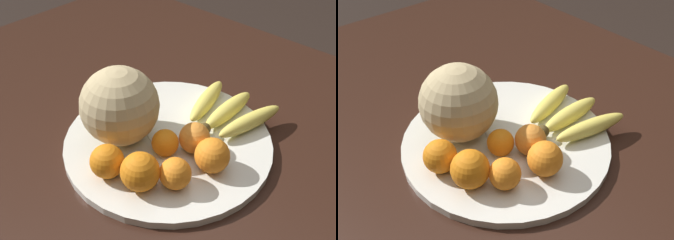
# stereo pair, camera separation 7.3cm
# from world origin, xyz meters

# --- Properties ---
(kitchen_table) EXTENTS (1.48, 1.16, 0.74)m
(kitchen_table) POSITION_xyz_m (0.00, 0.00, 0.66)
(kitchen_table) COLOR black
(kitchen_table) RESTS_ON ground_plane
(fruit_bowl) EXTENTS (0.45, 0.45, 0.02)m
(fruit_bowl) POSITION_xyz_m (-0.08, 0.04, 0.75)
(fruit_bowl) COLOR silver
(fruit_bowl) RESTS_ON kitchen_table
(melon) EXTENTS (0.17, 0.17, 0.17)m
(melon) POSITION_xyz_m (0.00, 0.11, 0.84)
(melon) COLOR tan
(melon) RESTS_ON fruit_bowl
(banana_bunch) EXTENTS (0.20, 0.20, 0.04)m
(banana_bunch) POSITION_xyz_m (-0.13, -0.10, 0.78)
(banana_bunch) COLOR #473819
(banana_bunch) RESTS_ON fruit_bowl
(orange_front_left) EXTENTS (0.08, 0.08, 0.08)m
(orange_front_left) POSITION_xyz_m (-0.13, 0.18, 0.80)
(orange_front_left) COLOR orange
(orange_front_left) RESTS_ON fruit_bowl
(orange_front_right) EXTENTS (0.07, 0.07, 0.07)m
(orange_front_right) POSITION_xyz_m (-0.20, 0.05, 0.79)
(orange_front_right) COLOR orange
(orange_front_right) RESTS_ON fruit_bowl
(orange_mid_center) EXTENTS (0.06, 0.06, 0.06)m
(orange_mid_center) POSITION_xyz_m (-0.18, 0.13, 0.79)
(orange_mid_center) COLOR orange
(orange_mid_center) RESTS_ON fruit_bowl
(orange_back_left) EXTENTS (0.06, 0.06, 0.06)m
(orange_back_left) POSITION_xyz_m (-0.10, 0.08, 0.79)
(orange_back_left) COLOR orange
(orange_back_left) RESTS_ON fruit_bowl
(orange_back_right) EXTENTS (0.07, 0.07, 0.07)m
(orange_back_right) POSITION_xyz_m (-0.14, 0.03, 0.79)
(orange_back_right) COLOR orange
(orange_back_right) RESTS_ON fruit_bowl
(orange_top_small) EXTENTS (0.07, 0.07, 0.07)m
(orange_top_small) POSITION_xyz_m (-0.06, 0.20, 0.79)
(orange_top_small) COLOR orange
(orange_top_small) RESTS_ON fruit_bowl
(produce_tag) EXTENTS (0.10, 0.07, 0.00)m
(produce_tag) POSITION_xyz_m (-0.08, 0.07, 0.76)
(produce_tag) COLOR white
(produce_tag) RESTS_ON fruit_bowl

